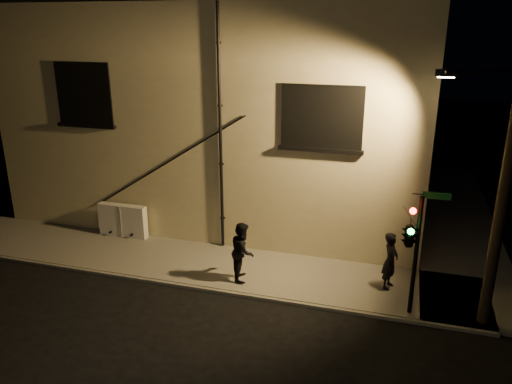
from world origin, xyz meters
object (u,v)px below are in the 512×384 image
(traffic_signal, at_px, (410,234))
(pedestrian_a, at_px, (390,261))
(streetlamp_pole, at_px, (499,192))
(utility_cabinet, at_px, (123,221))
(pedestrian_b, at_px, (243,251))

(traffic_signal, bearing_deg, pedestrian_a, 107.48)
(streetlamp_pole, bearing_deg, traffic_signal, -172.33)
(utility_cabinet, xyz_separation_m, pedestrian_b, (5.36, -1.86, 0.31))
(pedestrian_a, relative_size, traffic_signal, 0.50)
(pedestrian_a, distance_m, pedestrian_b, 4.50)
(utility_cabinet, xyz_separation_m, streetlamp_pole, (12.24, -2.24, 3.06))
(utility_cabinet, bearing_deg, streetlamp_pole, -10.39)
(traffic_signal, bearing_deg, pedestrian_b, 172.34)
(utility_cabinet, distance_m, streetlamp_pole, 12.81)
(pedestrian_a, xyz_separation_m, pedestrian_b, (-4.44, -0.72, 0.05))
(utility_cabinet, bearing_deg, pedestrian_b, -19.15)
(utility_cabinet, relative_size, pedestrian_b, 1.01)
(pedestrian_a, distance_m, streetlamp_pole, 3.88)
(pedestrian_a, distance_m, traffic_signal, 2.09)
(pedestrian_a, bearing_deg, pedestrian_b, 115.23)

